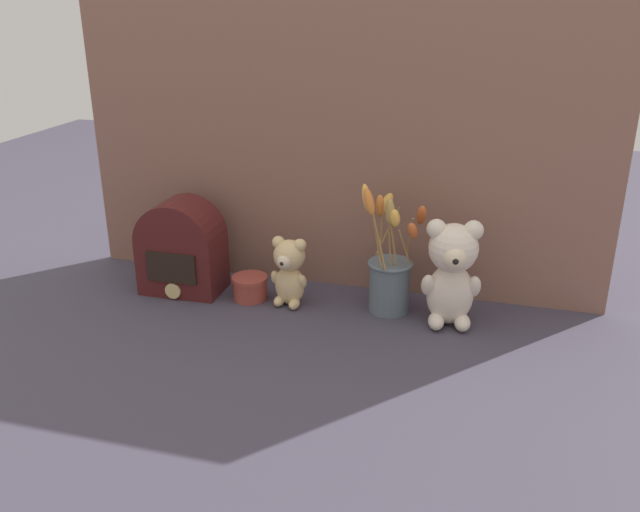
% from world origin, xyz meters
% --- Properties ---
extents(ground_plane, '(4.00, 4.00, 0.00)m').
position_xyz_m(ground_plane, '(0.00, 0.00, 0.00)').
color(ground_plane, '#3D3847').
extents(backdrop_wall, '(1.31, 0.02, 0.78)m').
position_xyz_m(backdrop_wall, '(0.00, 0.17, 0.39)').
color(backdrop_wall, '#845B4C').
rests_on(backdrop_wall, ground).
extents(teddy_bear_large, '(0.14, 0.13, 0.25)m').
position_xyz_m(teddy_bear_large, '(0.30, 0.02, 0.13)').
color(teddy_bear_large, beige).
rests_on(teddy_bear_large, ground).
extents(teddy_bear_medium, '(0.09, 0.09, 0.17)m').
position_xyz_m(teddy_bear_medium, '(-0.07, 0.01, 0.09)').
color(teddy_bear_medium, '#DBBC84').
rests_on(teddy_bear_medium, ground).
extents(flower_vase, '(0.15, 0.17, 0.32)m').
position_xyz_m(flower_vase, '(0.16, 0.05, 0.09)').
color(flower_vase, slate).
rests_on(flower_vase, ground).
extents(vintage_radio, '(0.20, 0.13, 0.24)m').
position_xyz_m(vintage_radio, '(-0.36, 0.02, 0.11)').
color(vintage_radio, '#4C1919').
rests_on(vintage_radio, ground).
extents(decorative_tin_tall, '(0.09, 0.09, 0.06)m').
position_xyz_m(decorative_tin_tall, '(-0.18, 0.02, 0.03)').
color(decorative_tin_tall, '#993D33').
rests_on(decorative_tin_tall, ground).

